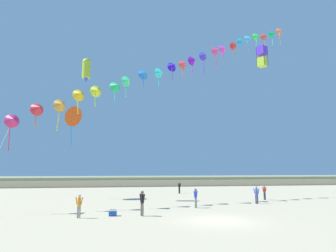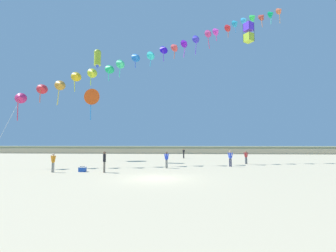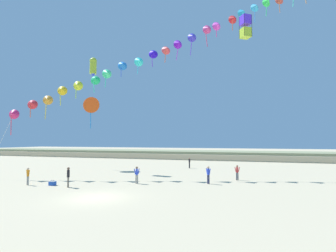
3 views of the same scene
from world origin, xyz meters
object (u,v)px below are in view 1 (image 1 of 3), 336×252
Objects in this scene: person_mid_center at (179,187)px; large_kite_low_lead at (262,56)px; person_near_left at (257,193)px; person_far_right at (196,197)px; person_near_right at (79,204)px; person_far_center at (264,191)px; large_kite_mid_trail at (71,116)px; beach_cooler at (113,213)px; large_kite_high_solo at (86,69)px; person_far_left at (142,201)px.

large_kite_low_lead is (8.39, -8.54, 15.69)m from person_mid_center.
person_far_right is (-6.53, -1.94, -0.03)m from person_near_left.
person_mid_center is 19.74m from large_kite_low_lead.
person_near_right reaches higher than person_far_center.
large_kite_low_lead is at bearing 51.04° from person_near_left.
person_near_right is 20.34m from person_far_center.
large_kite_low_lead is at bearing -9.36° from large_kite_mid_trail.
person_near_left is at bearing 20.20° from person_near_right.
large_kite_mid_trail is at bearing 111.17° from beach_cooler.
large_kite_high_solo is (-12.03, -6.93, 13.50)m from person_mid_center.
large_kite_mid_trail reaches higher than person_near_right.
large_kite_high_solo reaches higher than person_mid_center.
person_far_left is 16.49m from person_far_center.
person_near_left is at bearing -23.28° from large_kite_mid_trail.
person_far_center is (7.35, -9.66, 0.00)m from person_mid_center.
large_kite_high_solo is (-10.37, 7.90, 13.45)m from person_far_right.
person_far_left is 6.12m from person_far_right.
large_kite_mid_trail reaches higher than person_far_center.
person_far_left is (-6.56, -18.51, 0.12)m from person_mid_center.
person_far_left is at bearing -64.69° from large_kite_high_solo.
person_mid_center is (-4.87, 12.90, -0.07)m from person_near_left.
large_kite_high_solo reaches higher than person_near_left.
large_kite_low_lead is (1.04, 1.12, 15.68)m from person_far_center.
person_far_left is 2.24m from beach_cooler.
person_near_left is 12.74m from person_far_left.
large_kite_high_solo is at bearing 107.06° from beach_cooler.
large_kite_high_solo is at bearing 142.71° from person_far_right.
person_far_center is at bearing 27.87° from beach_cooler.
person_near_right is 4.32m from person_far_left.
large_kite_high_solo reaches higher than person_far_left.
person_far_center is at bearing -12.74° from large_kite_mid_trail.
person_near_left is 1.04× the size of person_near_right.
person_near_left is 1.03× the size of person_far_right.
person_mid_center is at bearing 19.65° from large_kite_mid_trail.
large_kite_high_solo is at bearing -50.36° from large_kite_mid_trail.
large_kite_high_solo is at bearing 115.31° from person_far_left.
large_kite_mid_trail is 5.66m from large_kite_high_solo.
person_far_center is at bearing 32.45° from person_far_left.
person_mid_center is 2.68× the size of beach_cooler.
person_far_left is (4.32, 0.18, 0.09)m from person_near_right.
person_far_right is 0.34× the size of large_kite_mid_trail.
large_kite_mid_trail is at bearing -160.35° from person_mid_center.
person_mid_center is at bearing 70.48° from person_far_left.
large_kite_low_lead is 20.61m from large_kite_high_solo.
person_near_right is at bearing -84.39° from large_kite_high_solo.
person_near_left is 0.61× the size of large_kite_high_solo.
person_far_right is at bearing -37.29° from large_kite_high_solo.
person_near_right is at bearing -153.65° from person_far_center.
person_near_left is 4.07m from person_far_center.
person_far_center is (18.23, 9.03, -0.03)m from person_near_right.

